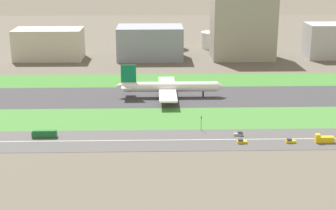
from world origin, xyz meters
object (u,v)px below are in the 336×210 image
Objects in this scene: truck_0 at (324,139)px; hangar_building at (150,43)px; fuel_tank_west at (169,40)px; car_3 at (290,141)px; car_1 at (239,134)px; fuel_tank_centre at (212,40)px; terminal_building at (49,44)px; bus_1 at (44,134)px; traffic_light at (201,122)px; car_0 at (242,141)px; airliner at (168,87)px; cargo_warehouse at (330,41)px; office_tower at (243,26)px.

truck_0 is 208.62m from hangar_building.
car_3 is at bearing -78.43° from fuel_tank_west.
car_1 is at bearing -14.94° from truck_0.
hangar_building is 71.66m from fuel_tank_centre.
hangar_building is 2.03× the size of fuel_tank_west.
terminal_building reaches higher than fuel_tank_centre.
bus_1 is 0.56× the size of fuel_tank_centre.
hangar_building reaches higher than traffic_light.
hangar_building is (-80.79, 192.00, 11.41)m from truck_0.
fuel_tank_centre is at bearing 65.38° from bus_1.
traffic_light reaches higher than car_0.
airliner is at bearing -50.93° from terminal_building.
bus_1 is (-59.86, -68.00, -4.41)m from airliner.
hangar_building is at bearing 75.07° from bus_1.
hangar_building is (-43.33, 182.00, 12.15)m from car_1.
car_0 is 228.95m from terminal_building.
terminal_building reaches higher than truck_0.
truck_0 reaches higher than car_3.
bus_1 is at bearing -180.00° from car_1.
bus_1 is 0.22× the size of hangar_building.
truck_0 is 203.39m from cargo_warehouse.
truck_0 is at bearing -74.91° from fuel_tank_west.
fuel_tank_west is (98.12, 45.00, -4.62)m from terminal_building.
hangar_building is at bearing 98.52° from traffic_light.
bus_1 is (-91.87, -0.00, 0.90)m from car_1.
hangar_building is 1.32× the size of cargo_warehouse.
hangar_building reaches higher than car_0.
airliner reaches higher than bus_1.
fuel_tank_west is at bearing 180.00° from fuel_tank_centre.
car_0 is 0.61× the size of traffic_light.
car_3 is 0.08× the size of hangar_building.
car_1 is 0.61× the size of traffic_light.
cargo_warehouse reaches higher than truck_0.
car_0 is at bearing 0.00° from car_3.
traffic_light is (74.59, 7.99, 2.47)m from bus_1.
car_1 is 220.83m from terminal_building.
fuel_tank_west is 1.25× the size of fuel_tank_centre.
terminal_building is 228.02m from cargo_warehouse.
office_tower is at bearing -99.34° from car_0.
traffic_light is 0.18× the size of cargo_warehouse.
airliner is 5.60× the size of bus_1.
fuel_tank_west reaches higher than car_0.
car_0 is 0.52× the size of truck_0.
fuel_tank_west is (-63.90, 237.00, 5.93)m from truck_0.
car_0 is 92.07m from bus_1.
car_1 is 10.01m from car_0.
fuel_tank_centre is (104.01, 227.00, 5.40)m from bus_1.
car_1 is at bearing -64.80° from airliner.
fuel_tank_west reaches higher than truck_0.
car_1 is 209.75m from cargo_warehouse.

